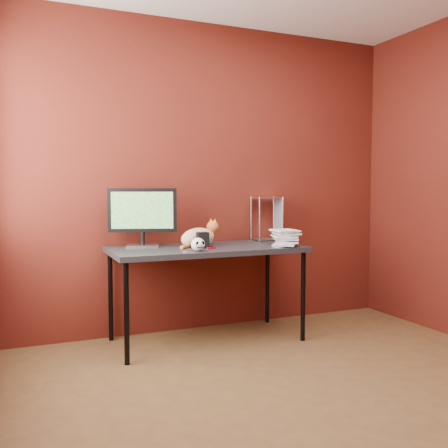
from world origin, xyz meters
name	(u,v)px	position (x,y,z in m)	size (l,w,h in m)	color
room	(324,143)	(0.00, 0.00, 1.45)	(3.52, 3.52, 2.61)	#51361C
desk	(207,253)	(-0.15, 1.37, 0.70)	(1.50, 0.70, 0.75)	black
monitor	(142,214)	(-0.62, 1.53, 1.01)	(0.51, 0.24, 0.46)	#A3A3A7
cat	(199,237)	(-0.18, 1.45, 0.82)	(0.40, 0.31, 0.21)	#CE6B2B
skull_mug	(198,244)	(-0.31, 1.12, 0.80)	(0.10, 0.10, 0.10)	white
speaker	(203,240)	(-0.20, 1.32, 0.81)	(0.11, 0.11, 0.12)	black
book_stack	(274,155)	(0.37, 1.22, 1.47)	(0.28, 0.30, 1.44)	beige
wire_rack	(267,218)	(0.52, 1.63, 0.94)	(0.24, 0.19, 0.39)	#A3A3A7
pocket_knife	(211,248)	(-0.17, 1.21, 0.76)	(0.07, 0.02, 0.01)	maroon
black_gadget	(210,247)	(-0.17, 1.24, 0.76)	(0.05, 0.03, 0.02)	black
washer	(186,252)	(-0.41, 1.10, 0.75)	(0.04, 0.04, 0.00)	#A3A3A7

